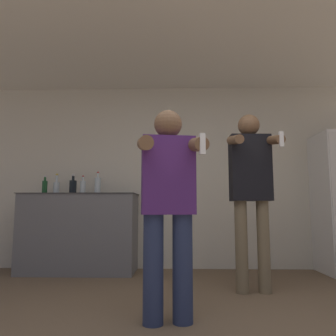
% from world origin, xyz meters
% --- Properties ---
extents(wall_back, '(7.00, 0.06, 2.55)m').
position_xyz_m(wall_back, '(0.00, 2.75, 1.27)').
color(wall_back, beige).
rests_on(wall_back, ground_plane).
extents(ceiling_slab, '(7.00, 3.24, 0.05)m').
position_xyz_m(ceiling_slab, '(0.00, 1.36, 2.57)').
color(ceiling_slab, silver).
rests_on(ceiling_slab, wall_back).
extents(counter, '(1.47, 0.63, 1.01)m').
position_xyz_m(counter, '(-1.36, 2.41, 0.50)').
color(counter, slate).
rests_on(counter, ground_plane).
extents(bottle_tall_gin, '(0.07, 0.07, 0.24)m').
position_xyz_m(bottle_tall_gin, '(-1.32, 2.35, 1.09)').
color(bottle_tall_gin, silver).
rests_on(bottle_tall_gin, counter).
extents(bottle_dark_rum, '(0.08, 0.08, 0.29)m').
position_xyz_m(bottle_dark_rum, '(-1.13, 2.35, 1.12)').
color(bottle_dark_rum, silver).
rests_on(bottle_dark_rum, counter).
extents(bottle_short_whiskey, '(0.07, 0.07, 0.24)m').
position_xyz_m(bottle_short_whiskey, '(-1.82, 2.35, 1.10)').
color(bottle_short_whiskey, '#194723').
rests_on(bottle_short_whiskey, counter).
extents(bottle_amber_bourbon, '(0.08, 0.08, 0.26)m').
position_xyz_m(bottle_amber_bourbon, '(-1.67, 2.35, 1.10)').
color(bottle_amber_bourbon, silver).
rests_on(bottle_amber_bourbon, counter).
extents(bottle_green_wine, '(0.09, 0.09, 0.25)m').
position_xyz_m(bottle_green_wine, '(-1.45, 2.35, 1.10)').
color(bottle_green_wine, black).
rests_on(bottle_green_wine, counter).
extents(person_woman_foreground, '(0.52, 0.50, 1.55)m').
position_xyz_m(person_woman_foreground, '(-0.16, 0.56, 0.87)').
color(person_woman_foreground, navy).
rests_on(person_woman_foreground, ground_plane).
extents(person_man_side, '(0.48, 0.51, 1.77)m').
position_xyz_m(person_man_side, '(0.64, 1.43, 1.07)').
color(person_man_side, '#75664C').
rests_on(person_man_side, ground_plane).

